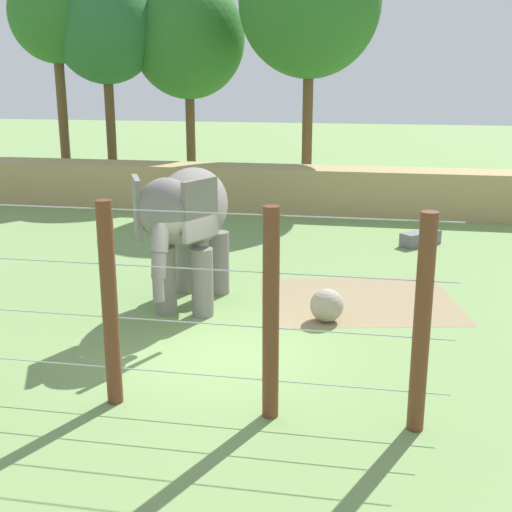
{
  "coord_description": "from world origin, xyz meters",
  "views": [
    {
      "loc": [
        2.95,
        -12.05,
        5.4
      ],
      "look_at": [
        0.37,
        2.07,
        1.4
      ],
      "focal_mm": 46.85,
      "sensor_mm": 36.0,
      "label": 1
    }
  ],
  "objects": [
    {
      "name": "tree_right_of_centre",
      "position": [
        -9.37,
        17.75,
        7.23
      ],
      "size": [
        4.75,
        4.75,
        9.77
      ],
      "color": "brown",
      "rests_on": "ground"
    },
    {
      "name": "ground_plane",
      "position": [
        0.0,
        0.0,
        0.0
      ],
      "size": [
        120.0,
        120.0,
        0.0
      ],
      "primitive_type": "plane",
      "color": "#759956"
    },
    {
      "name": "tree_behind_wall",
      "position": [
        -11.38,
        17.06,
        7.73
      ],
      "size": [
        4.05,
        4.05,
        9.93
      ],
      "color": "brown",
      "rests_on": "ground"
    },
    {
      "name": "feed_trough",
      "position": [
        4.41,
        9.23,
        0.22
      ],
      "size": [
        1.35,
        1.33,
        0.44
      ],
      "color": "slate",
      "rests_on": "ground"
    },
    {
      "name": "elephant",
      "position": [
        -1.25,
        2.29,
        2.19
      ],
      "size": [
        1.88,
        4.47,
        3.31
      ],
      "color": "gray",
      "rests_on": "ground"
    },
    {
      "name": "tree_far_right",
      "position": [
        -0.09,
        16.84,
        8.08
      ],
      "size": [
        5.84,
        5.84,
        11.17
      ],
      "color": "brown",
      "rests_on": "ground"
    },
    {
      "name": "embankment_wall",
      "position": [
        0.0,
        13.86,
        0.88
      ],
      "size": [
        36.0,
        1.8,
        1.75
      ],
      "primitive_type": "cube",
      "color": "tan",
      "rests_on": "ground"
    },
    {
      "name": "tree_left_of_centre",
      "position": [
        -5.94,
        19.22,
        6.8
      ],
      "size": [
        5.24,
        5.24,
        9.58
      ],
      "color": "brown",
      "rests_on": "ground"
    },
    {
      "name": "cable_fence",
      "position": [
        0.05,
        -2.44,
        1.73
      ],
      "size": [
        8.43,
        0.26,
        3.46
      ],
      "color": "brown",
      "rests_on": "ground"
    },
    {
      "name": "enrichment_ball",
      "position": [
        1.99,
        1.96,
        0.37
      ],
      "size": [
        0.75,
        0.75,
        0.75
      ],
      "primitive_type": "sphere",
      "color": "tan",
      "rests_on": "ground"
    },
    {
      "name": "dirt_patch",
      "position": [
        2.64,
        3.49,
        0.0
      ],
      "size": [
        5.3,
        4.48,
        0.01
      ],
      "primitive_type": "cube",
      "rotation": [
        0.0,
        0.0,
        0.21
      ],
      "color": "#937F5B",
      "rests_on": "ground"
    }
  ]
}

